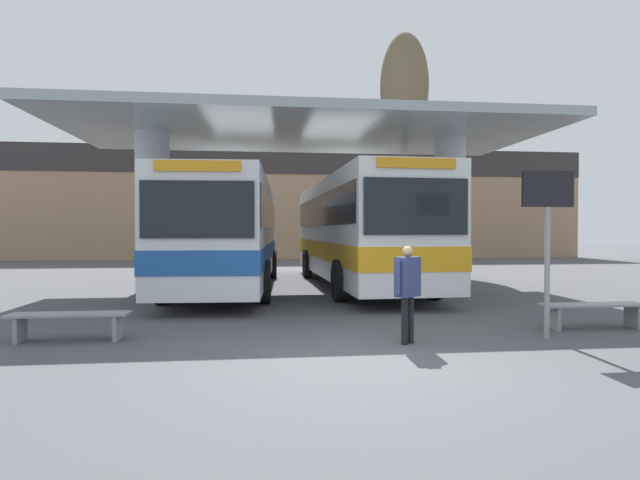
% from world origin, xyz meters
% --- Properties ---
extents(ground_plane, '(100.00, 100.00, 0.00)m').
position_xyz_m(ground_plane, '(0.00, 0.00, 0.00)').
color(ground_plane, '#4C4C51').
extents(townhouse_backdrop, '(40.00, 0.58, 7.12)m').
position_xyz_m(townhouse_backdrop, '(0.00, 25.15, 4.15)').
color(townhouse_backdrop, '#9E7A5B').
rests_on(townhouse_backdrop, ground_plane).
extents(station_canopy, '(13.93, 6.69, 4.91)m').
position_xyz_m(station_canopy, '(0.00, 8.14, 4.10)').
color(station_canopy, silver).
rests_on(station_canopy, ground_plane).
extents(transit_bus_left_bay, '(3.14, 11.75, 3.26)m').
position_xyz_m(transit_bus_left_bay, '(-2.31, 9.30, 1.83)').
color(transit_bus_left_bay, silver).
rests_on(transit_bus_left_bay, ground_plane).
extents(transit_bus_center_bay, '(3.06, 11.63, 3.40)m').
position_xyz_m(transit_bus_center_bay, '(1.79, 9.40, 1.90)').
color(transit_bus_center_bay, white).
rests_on(transit_bus_center_bay, ground_plane).
extents(waiting_bench_near_pillar, '(1.96, 0.44, 0.46)m').
position_xyz_m(waiting_bench_near_pillar, '(4.79, 1.80, 0.35)').
color(waiting_bench_near_pillar, gray).
rests_on(waiting_bench_near_pillar, ground_plane).
extents(waiting_bench_mid_platform, '(1.90, 0.44, 0.46)m').
position_xyz_m(waiting_bench_mid_platform, '(-4.45, 1.80, 0.35)').
color(waiting_bench_mid_platform, gray).
rests_on(waiting_bench_mid_platform, ground_plane).
extents(info_sign_platform, '(0.90, 0.09, 2.81)m').
position_xyz_m(info_sign_platform, '(3.44, 1.08, 2.01)').
color(info_sign_platform, gray).
rests_on(info_sign_platform, ground_plane).
extents(pedestrian_waiting, '(0.51, 0.43, 1.57)m').
position_xyz_m(pedestrian_waiting, '(1.01, 0.98, 0.96)').
color(pedestrian_waiting, black).
rests_on(pedestrian_waiting, ground_plane).
extents(poplar_tree_behind_left, '(2.36, 2.36, 11.48)m').
position_xyz_m(poplar_tree_behind_left, '(5.59, 17.08, 8.70)').
color(poplar_tree_behind_left, '#473A2B').
rests_on(poplar_tree_behind_left, ground_plane).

